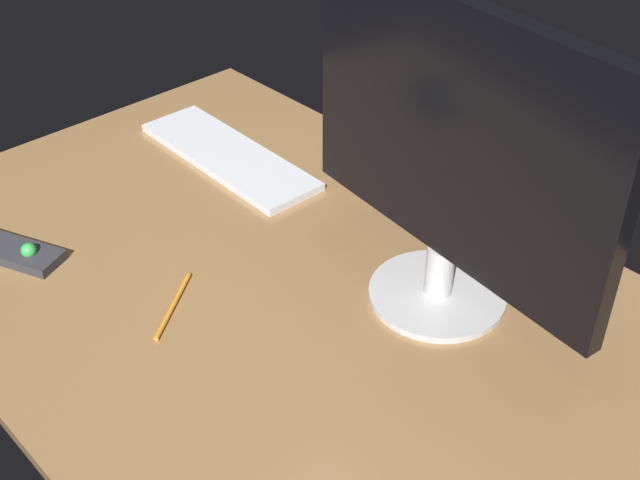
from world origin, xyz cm
name	(u,v)px	position (x,y,z in cm)	size (l,w,h in cm)	color
desk	(299,306)	(0.00, 0.00, 1.00)	(140.00, 84.00, 2.00)	olive
monitor	(452,153)	(13.13, 15.45, 26.37)	(52.71, 20.11, 44.69)	#BDBDBD
keyboard	(228,156)	(-38.88, 17.34, 2.69)	(39.62, 12.37, 1.39)	silver
media_remote	(16,252)	(-37.94, -25.17, 2.93)	(16.80, 11.61, 3.28)	#2D2D33
pen	(173,306)	(-11.26, -14.24, 2.36)	(0.72, 0.72, 14.28)	orange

